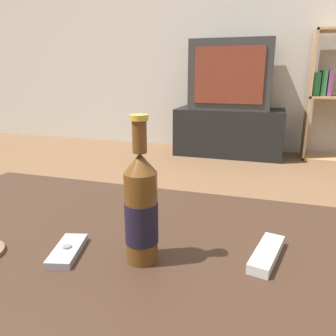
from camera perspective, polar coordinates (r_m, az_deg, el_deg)
back_wall at (r=3.58m, az=14.43°, el=24.08°), size 8.00×0.05×2.60m
coffee_table at (r=0.70m, az=-8.32°, el=-19.28°), size 1.30×0.84×0.43m
tv_stand at (r=3.29m, az=10.55°, el=6.21°), size 1.02×0.47×0.45m
television at (r=3.24m, az=11.05°, el=15.58°), size 0.74×0.47×0.62m
bookshelf at (r=3.36m, az=26.51°, el=11.44°), size 0.43×0.30×1.15m
beer_bottle at (r=0.62m, az=-4.69°, el=-7.20°), size 0.06×0.06×0.28m
cell_phone at (r=0.71m, az=-17.10°, el=-13.54°), size 0.08×0.13×0.02m
remote_control at (r=0.69m, az=16.81°, el=-14.11°), size 0.07×0.15×0.02m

